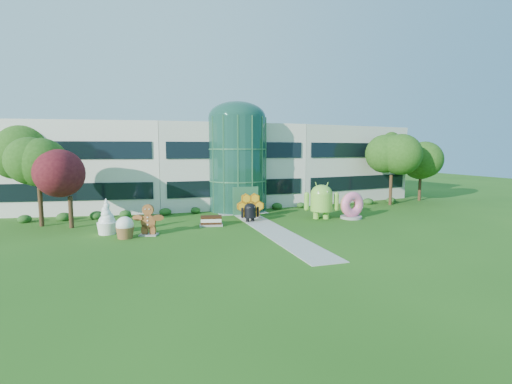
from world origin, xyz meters
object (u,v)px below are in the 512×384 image
object	(u,v)px
android_black	(250,211)
donut	(351,205)
gingerbread	(148,220)
android_green	(321,199)

from	to	relation	value
android_black	donut	distance (m)	9.65
donut	gingerbread	distance (m)	18.44
android_green	android_black	distance (m)	6.87
android_green	android_black	world-z (taller)	android_green
android_black	gingerbread	world-z (taller)	gingerbread
android_green	gingerbread	bearing A→B (deg)	-151.59
donut	gingerbread	world-z (taller)	donut
android_green	donut	xyz separation A→B (m)	(2.76, -0.75, -0.61)
android_black	gingerbread	xyz separation A→B (m)	(-8.85, -2.60, 0.20)
donut	gingerbread	xyz separation A→B (m)	(-18.40, -1.23, -0.08)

